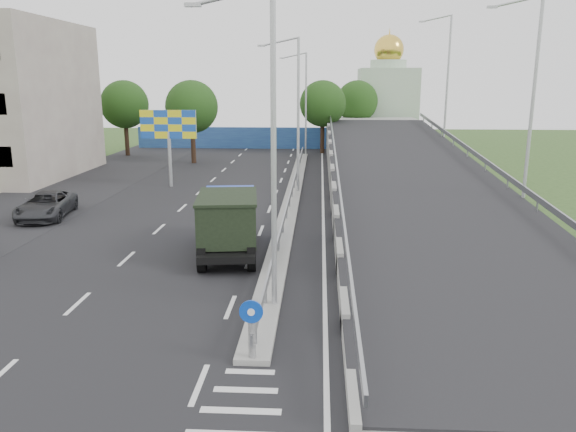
# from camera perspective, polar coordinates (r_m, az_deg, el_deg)

# --- Properties ---
(ground) EXTENTS (160.00, 160.00, 0.00)m
(ground) POSITION_cam_1_polar(r_m,az_deg,el_deg) (13.91, -4.77, -19.01)
(ground) COLOR #2D4C1E
(ground) RESTS_ON ground
(road_surface) EXTENTS (26.00, 90.00, 0.04)m
(road_surface) POSITION_cam_1_polar(r_m,az_deg,el_deg) (32.82, -5.17, 0.32)
(road_surface) COLOR black
(road_surface) RESTS_ON ground
(parking_strip) EXTENTS (8.00, 90.00, 0.05)m
(parking_strip) POSITION_cam_1_polar(r_m,az_deg,el_deg) (37.01, -25.50, 0.55)
(parking_strip) COLOR black
(parking_strip) RESTS_ON ground
(median) EXTENTS (1.00, 44.00, 0.20)m
(median) POSITION_cam_1_polar(r_m,az_deg,el_deg) (36.40, 0.42, 1.85)
(median) COLOR gray
(median) RESTS_ON ground
(overpass_ramp) EXTENTS (10.00, 50.00, 3.50)m
(overpass_ramp) POSITION_cam_1_polar(r_m,az_deg,el_deg) (36.51, 12.29, 4.21)
(overpass_ramp) COLOR gray
(overpass_ramp) RESTS_ON ground
(median_guardrail) EXTENTS (0.09, 44.00, 0.71)m
(median_guardrail) POSITION_cam_1_polar(r_m,az_deg,el_deg) (36.27, 0.42, 2.85)
(median_guardrail) COLOR gray
(median_guardrail) RESTS_ON median
(sign_bollard) EXTENTS (0.64, 0.23, 1.67)m
(sign_bollard) POSITION_cam_1_polar(r_m,az_deg,el_deg) (15.31, -3.71, -11.38)
(sign_bollard) COLOR black
(sign_bollard) RESTS_ON median
(lamp_post_near) EXTENTS (2.74, 0.18, 10.08)m
(lamp_post_near) POSITION_cam_1_polar(r_m,az_deg,el_deg) (17.76, -2.10, 8.14)
(lamp_post_near) COLOR #B2B5B7
(lamp_post_near) RESTS_ON median
(lamp_post_mid) EXTENTS (2.74, 0.18, 10.08)m
(lamp_post_mid) POSITION_cam_1_polar(r_m,az_deg,el_deg) (37.67, 0.76, 11.00)
(lamp_post_mid) COLOR #B2B5B7
(lamp_post_mid) RESTS_ON median
(lamp_post_far) EXTENTS (2.74, 0.18, 10.08)m
(lamp_post_far) POSITION_cam_1_polar(r_m,az_deg,el_deg) (57.65, 1.65, 11.88)
(lamp_post_far) COLOR #B2B5B7
(lamp_post_far) RESTS_ON median
(blue_wall) EXTENTS (30.00, 0.50, 2.40)m
(blue_wall) POSITION_cam_1_polar(r_m,az_deg,el_deg) (64.17, -1.93, 7.92)
(blue_wall) COLOR #26438D
(blue_wall) RESTS_ON ground
(church) EXTENTS (7.00, 7.00, 13.80)m
(church) POSITION_cam_1_polar(r_m,az_deg,el_deg) (72.11, 10.02, 11.62)
(church) COLOR #B2CCAD
(church) RESTS_ON ground
(billboard) EXTENTS (4.00, 0.24, 5.50)m
(billboard) POSITION_cam_1_polar(r_m,az_deg,el_deg) (41.17, -12.05, 8.66)
(billboard) COLOR #B2B5B7
(billboard) RESTS_ON ground
(tree_left_mid) EXTENTS (4.80, 4.80, 7.60)m
(tree_left_mid) POSITION_cam_1_polar(r_m,az_deg,el_deg) (52.97, -9.75, 10.86)
(tree_left_mid) COLOR black
(tree_left_mid) RESTS_ON ground
(tree_median_far) EXTENTS (4.80, 4.80, 7.60)m
(tree_median_far) POSITION_cam_1_polar(r_m,az_deg,el_deg) (59.65, 3.55, 11.31)
(tree_median_far) COLOR black
(tree_median_far) RESTS_ON ground
(tree_left_far) EXTENTS (4.80, 4.80, 7.60)m
(tree_left_far) POSITION_cam_1_polar(r_m,az_deg,el_deg) (59.99, -16.28, 10.81)
(tree_left_far) COLOR black
(tree_left_far) RESTS_ON ground
(tree_ramp_far) EXTENTS (4.80, 4.80, 7.60)m
(tree_ramp_far) POSITION_cam_1_polar(r_m,az_deg,el_deg) (66.78, 7.03, 11.47)
(tree_ramp_far) COLOR black
(tree_ramp_far) RESTS_ON ground
(dump_truck) EXTENTS (3.07, 6.57, 2.79)m
(dump_truck) POSITION_cam_1_polar(r_m,az_deg,el_deg) (24.82, -6.07, -0.36)
(dump_truck) COLOR black
(dump_truck) RESTS_ON ground
(parked_car_c) EXTENTS (3.12, 5.43, 1.42)m
(parked_car_c) POSITION_cam_1_polar(r_m,az_deg,el_deg) (34.22, -23.37, 1.01)
(parked_car_c) COLOR #2C2D30
(parked_car_c) RESTS_ON ground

